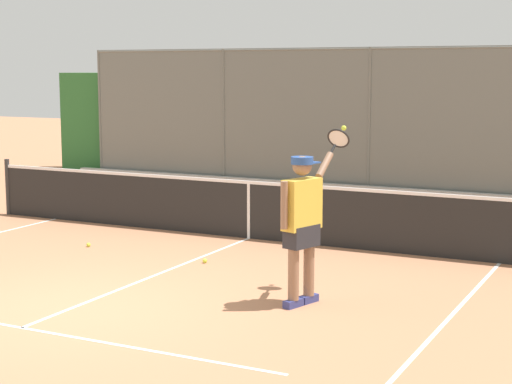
{
  "coord_description": "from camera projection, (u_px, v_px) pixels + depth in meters",
  "views": [
    {
      "loc": [
        -6.19,
        7.54,
        2.78
      ],
      "look_at": [
        -0.94,
        -2.97,
        1.05
      ],
      "focal_mm": 58.91,
      "sensor_mm": 36.0,
      "label": 1
    }
  ],
  "objects": [
    {
      "name": "tennis_player",
      "position": [
        302.0,
        217.0,
        9.83
      ],
      "size": [
        0.42,
        1.46,
        2.07
      ],
      "rotation": [
        0.0,
        0.0,
        -1.87
      ],
      "color": "navy",
      "rests_on": "ground"
    },
    {
      "name": "ground_plane",
      "position": [
        71.0,
        308.0,
        9.81
      ],
      "size": [
        60.0,
        60.0,
        0.0
      ],
      "primitive_type": "plane",
      "color": "#B27551"
    },
    {
      "name": "court_line_markings",
      "position": [
        2.0,
        335.0,
        8.82
      ],
      "size": [
        8.16,
        9.89,
        0.01
      ],
      "color": "white",
      "rests_on": "ground"
    },
    {
      "name": "tennis_ball_near_baseline",
      "position": [
        205.0,
        261.0,
        12.1
      ],
      "size": [
        0.07,
        0.07,
        0.07
      ],
      "primitive_type": "sphere",
      "color": "#C1D138",
      "rests_on": "ground"
    },
    {
      "name": "fence_backdrop",
      "position": [
        378.0,
        131.0,
        19.54
      ],
      "size": [
        17.99,
        1.37,
        3.26
      ],
      "color": "slate",
      "rests_on": "ground"
    },
    {
      "name": "tennis_ball_mid_court",
      "position": [
        88.0,
        245.0,
        13.21
      ],
      "size": [
        0.07,
        0.07,
        0.07
      ],
      "primitive_type": "sphere",
      "color": "#C1D138",
      "rests_on": "ground"
    },
    {
      "name": "tennis_net",
      "position": [
        249.0,
        209.0,
        13.8
      ],
      "size": [
        10.49,
        0.09,
        1.07
      ],
      "color": "#2D2D2D",
      "rests_on": "ground"
    }
  ]
}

